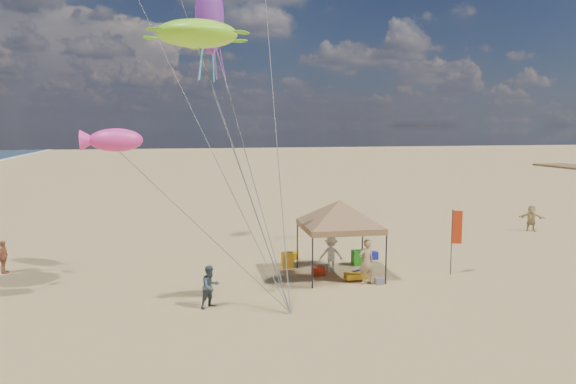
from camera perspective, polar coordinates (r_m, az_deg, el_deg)
name	(u,v)px	position (r m, az deg, el deg)	size (l,w,h in m)	color
ground	(308,318)	(18.85, 2.12, -13.28)	(280.00, 280.00, 0.00)	tan
canopy_tent	(340,203)	(23.20, 5.56, -1.17)	(6.31, 6.31, 3.89)	black
feather_flag	(456,231)	(24.61, 17.45, -4.00)	(0.43, 0.17, 2.93)	black
cooler_red	(318,271)	(23.82, 3.24, -8.43)	(0.54, 0.38, 0.38)	#B1280E
cooler_blue	(372,255)	(26.87, 8.95, -6.71)	(0.54, 0.38, 0.38)	#121D99
bag_navy	(359,274)	(23.64, 7.57, -8.63)	(0.36, 0.36, 0.60)	black
bag_orange	(295,255)	(26.65, 0.72, -6.76)	(0.36, 0.36, 0.60)	#C58D0A
chair_green	(358,258)	(25.69, 7.44, -6.96)	(0.50, 0.50, 0.70)	#289C1C
chair_yellow	(287,260)	(25.01, -0.08, -7.28)	(0.50, 0.50, 0.70)	orange
crate_grey	(379,281)	(22.84, 9.71, -9.33)	(0.34, 0.30, 0.28)	slate
beach_cart	(356,276)	(23.22, 7.22, -8.87)	(0.90, 0.50, 0.24)	gold
person_near_a	(366,262)	(22.58, 8.35, -7.36)	(0.70, 0.46, 1.91)	tan
person_near_b	(210,287)	(19.78, -8.29, -9.97)	(0.76, 0.59, 1.57)	#37434C
person_near_c	(331,254)	(24.28, 4.62, -6.64)	(1.04, 0.60, 1.61)	white
person_far_a	(3,257)	(27.10, -28.11, -6.14)	(0.88, 0.37, 1.50)	#AA6441
person_far_c	(531,218)	(36.71, 24.53, -2.54)	(1.53, 0.49, 1.65)	tan
turtle_kite	(197,34)	(19.62, -9.68, 16.30)	(2.83, 2.27, 0.94)	#95FC22
fish_kite	(116,140)	(19.44, -17.88, 5.30)	(1.81, 0.91, 0.81)	#FD36A0
squid_kite	(209,16)	(22.42, -8.38, 18.11)	(1.15, 1.15, 2.99)	purple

